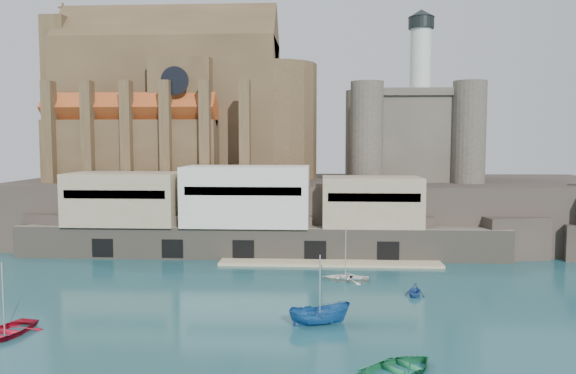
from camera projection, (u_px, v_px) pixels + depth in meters
The scene contains 10 objects.
ground at pixel (314, 302), 58.17m from camera, with size 300.00×300.00×0.00m, color #17444C.
promontory at pixel (315, 209), 96.95m from camera, with size 100.00×36.00×10.00m.
quay at pixel (245, 214), 81.20m from camera, with size 70.00×12.00×13.05m.
church at pixel (180, 110), 99.33m from camera, with size 47.00×25.93×30.51m.
castle_keep at pixel (410, 131), 96.64m from camera, with size 21.20×21.20×29.30m.
boat_0 at pixel (5, 336), 48.11m from camera, with size 4.58×1.33×6.41m, color #A30A1D.
boat_2 at pixel (320, 324), 51.13m from camera, with size 2.18×2.24×5.79m, color #174D8C.
boat_3 at pixel (400, 373), 40.41m from camera, with size 4.66×1.35×6.53m, color #1B7446.
boat_6 at pixel (345, 280), 67.25m from camera, with size 4.04×1.17×5.65m, color silver.
boat_7 at pixel (415, 296), 60.57m from camera, with size 2.78×1.70×3.23m, color #22478F.
Camera 1 is at (0.48, -57.05, 16.70)m, focal length 35.00 mm.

